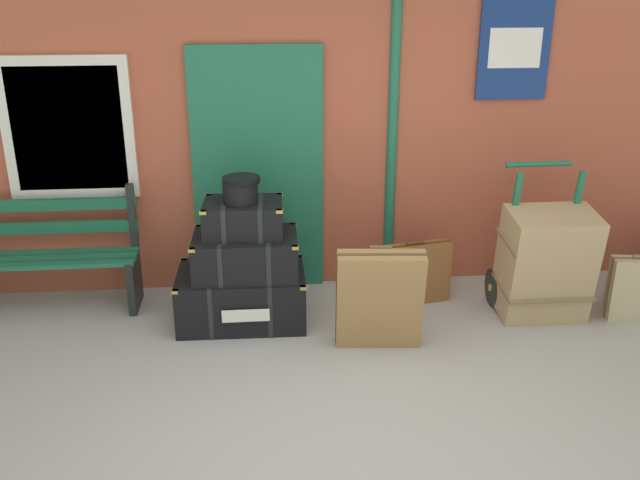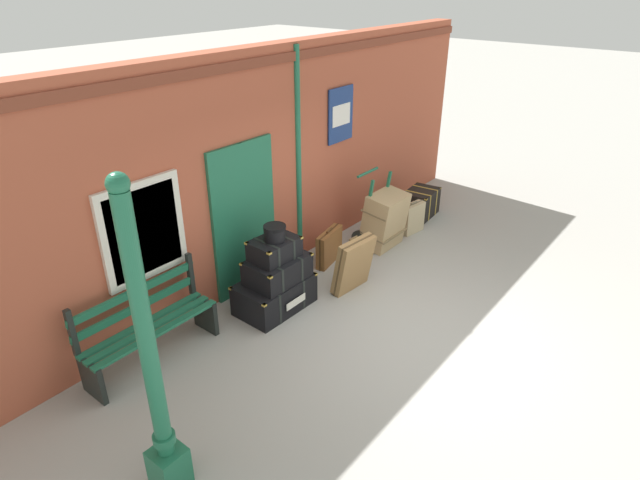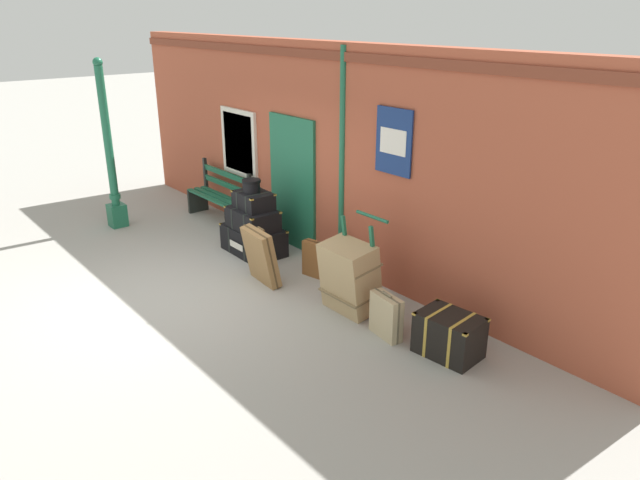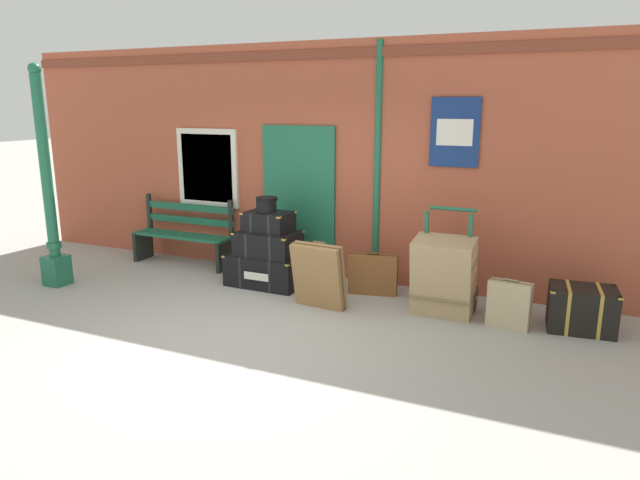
{
  "view_description": "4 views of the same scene",
  "coord_description": "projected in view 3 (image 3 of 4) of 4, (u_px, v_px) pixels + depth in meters",
  "views": [
    {
      "loc": [
        -0.45,
        -3.34,
        2.64
      ],
      "look_at": [
        -0.01,
        1.58,
        0.74
      ],
      "focal_mm": 39.4,
      "sensor_mm": 36.0,
      "label": 1
    },
    {
      "loc": [
        -4.91,
        -2.44,
        4.03
      ],
      "look_at": [
        0.17,
        1.63,
        0.74
      ],
      "focal_mm": 30.01,
      "sensor_mm": 36.0,
      "label": 2
    },
    {
      "loc": [
        6.76,
        -2.98,
        3.56
      ],
      "look_at": [
        0.84,
        1.92,
        0.6
      ],
      "focal_mm": 33.26,
      "sensor_mm": 36.0,
      "label": 3
    },
    {
      "loc": [
        3.09,
        -4.72,
        2.41
      ],
      "look_at": [
        0.25,
        1.57,
        0.75
      ],
      "focal_mm": 32.19,
      "sensor_mm": 36.0,
      "label": 4
    }
  ],
  "objects": [
    {
      "name": "round_hatbox",
      "position": [
        251.0,
        185.0,
        8.98
      ],
      "size": [
        0.29,
        0.28,
        0.2
      ],
      "color": "black",
      "rests_on": "steamer_trunk_top"
    },
    {
      "name": "porters_trolley",
      "position": [
        359.0,
        287.0,
        7.58
      ],
      "size": [
        0.71,
        0.56,
        1.21
      ],
      "color": "black",
      "rests_on": "ground"
    },
    {
      "name": "suitcase_olive",
      "position": [
        261.0,
        256.0,
        8.21
      ],
      "size": [
        0.65,
        0.35,
        0.82
      ],
      "color": "olive",
      "rests_on": "ground"
    },
    {
      "name": "platform_bench",
      "position": [
        221.0,
        197.0,
        10.67
      ],
      "size": [
        1.6,
        0.43,
        1.01
      ],
      "color": "#1E6647",
      "rests_on": "ground"
    },
    {
      "name": "large_brown_trunk",
      "position": [
        350.0,
        277.0,
        7.41
      ],
      "size": [
        0.7,
        0.55,
        0.93
      ],
      "color": "tan",
      "rests_on": "ground"
    },
    {
      "name": "lamp_post",
      "position": [
        111.0,
        166.0,
        10.18
      ],
      "size": [
        0.28,
        0.28,
        2.89
      ],
      "color": "#1E6647",
      "rests_on": "ground"
    },
    {
      "name": "steamer_trunk_top",
      "position": [
        254.0,
        200.0,
        9.07
      ],
      "size": [
        0.63,
        0.47,
        0.27
      ],
      "color": "black",
      "rests_on": "steamer_trunk_middle"
    },
    {
      "name": "suitcase_tan",
      "position": [
        322.0,
        261.0,
        8.4
      ],
      "size": [
        0.64,
        0.27,
        0.56
      ],
      "color": "brown",
      "rests_on": "ground"
    },
    {
      "name": "corner_trunk",
      "position": [
        449.0,
        335.0,
        6.52
      ],
      "size": [
        0.73,
        0.55,
        0.49
      ],
      "color": "black",
      "rests_on": "ground"
    },
    {
      "name": "suitcase_charcoal",
      "position": [
        386.0,
        316.0,
        6.89
      ],
      "size": [
        0.47,
        0.23,
        0.56
      ],
      "color": "tan",
      "rests_on": "ground"
    },
    {
      "name": "steamer_trunk_base",
      "position": [
        254.0,
        240.0,
        9.33
      ],
      "size": [
        1.02,
        0.68,
        0.43
      ],
      "color": "black",
      "rests_on": "ground"
    },
    {
      "name": "steamer_trunk_middle",
      "position": [
        253.0,
        219.0,
        9.15
      ],
      "size": [
        0.82,
        0.57,
        0.33
      ],
      "color": "black",
      "rests_on": "steamer_trunk_base"
    },
    {
      "name": "ground_plane",
      "position": [
        170.0,
        298.0,
        7.91
      ],
      "size": [
        60.0,
        60.0,
        0.0
      ],
      "primitive_type": "plane",
      "color": "#A3A099"
    },
    {
      "name": "brick_facade",
      "position": [
        318.0,
        152.0,
        8.9
      ],
      "size": [
        10.4,
        0.35,
        3.2
      ],
      "color": "#AD5138",
      "rests_on": "ground"
    }
  ]
}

